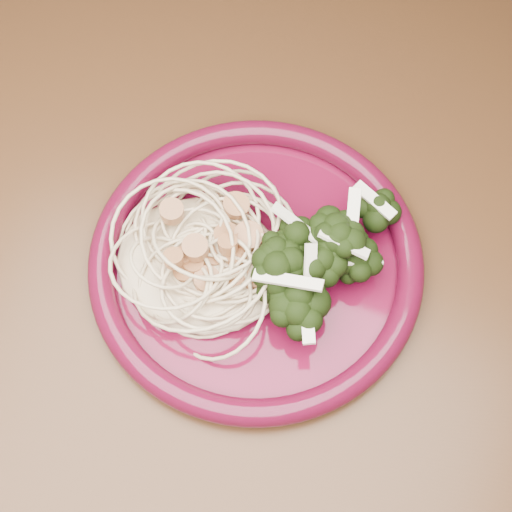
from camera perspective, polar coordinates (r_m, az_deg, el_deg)
The scene contains 6 objects.
dining_table at distance 0.75m, azimuth 3.65°, elevation -0.51°, with size 1.20×0.80×0.75m.
dinner_plate at distance 0.63m, azimuth -0.00°, elevation -0.36°, with size 0.39×0.39×0.02m.
spaghetti_pile at distance 0.62m, azimuth -4.53°, elevation -0.19°, with size 0.15×0.13×0.03m, color #CBB58D.
scallop_cluster at distance 0.58m, azimuth -4.79°, elevation 1.44°, with size 0.13×0.13×0.04m, color #AB7348, non-canonical shape.
broccoli_pile at distance 0.61m, azimuth 5.57°, elevation 0.93°, with size 0.09×0.15×0.05m, color black.
onion_garnish at distance 0.59m, azimuth 5.85°, elevation 2.37°, with size 0.07×0.10×0.05m, color white, non-canonical shape.
Camera 1 is at (0.07, -0.32, 1.33)m, focal length 50.00 mm.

